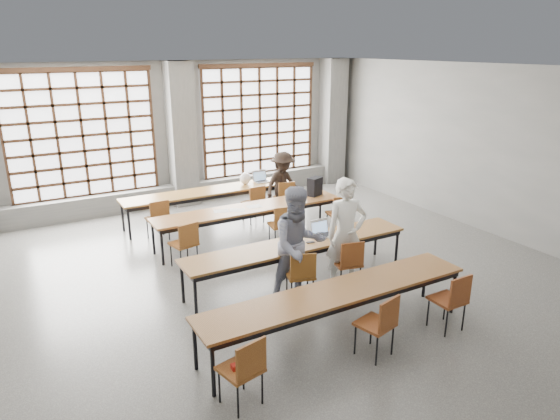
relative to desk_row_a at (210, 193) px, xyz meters
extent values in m
plane|color=#4E4E4B|center=(-0.08, -3.66, -0.66)|extent=(11.00, 11.00, 0.00)
plane|color=silver|center=(-0.08, -3.66, 2.84)|extent=(11.00, 11.00, 0.00)
plane|color=slate|center=(-0.08, 1.84, 1.09)|extent=(10.00, 0.00, 10.00)
plane|color=slate|center=(4.92, -3.66, 1.09)|extent=(0.00, 11.00, 11.00)
cube|color=#565654|center=(-0.08, 1.56, 1.09)|extent=(0.60, 0.55, 3.50)
cube|color=#565654|center=(4.42, 1.56, 1.09)|extent=(0.60, 0.55, 3.50)
cube|color=white|center=(-2.33, 1.82, 1.24)|extent=(3.20, 0.02, 2.80)
cube|color=black|center=(-2.33, 1.74, 1.24)|extent=(3.20, 0.05, 2.80)
cube|color=black|center=(-2.33, 1.74, -0.21)|extent=(3.32, 0.07, 0.10)
cube|color=black|center=(-2.33, 1.74, 2.69)|extent=(3.32, 0.07, 0.10)
cube|color=white|center=(2.17, 1.82, 1.24)|extent=(3.20, 0.02, 2.80)
cube|color=black|center=(2.17, 1.74, 1.24)|extent=(3.20, 0.05, 2.80)
cube|color=black|center=(2.17, 1.74, -0.21)|extent=(3.32, 0.07, 0.10)
cube|color=black|center=(2.17, 1.74, 2.69)|extent=(3.32, 0.07, 0.10)
cube|color=#565654|center=(-0.08, 1.64, -0.41)|extent=(9.80, 0.35, 0.50)
cube|color=brown|center=(0.00, 0.00, 0.05)|extent=(4.00, 0.70, 0.04)
cube|color=black|center=(0.00, 0.00, -0.01)|extent=(3.90, 0.64, 0.08)
cylinder|color=black|center=(-1.92, -0.29, -0.32)|extent=(0.05, 0.05, 0.69)
cylinder|color=black|center=(-1.92, 0.29, -0.32)|extent=(0.05, 0.05, 0.69)
cylinder|color=black|center=(1.92, -0.29, -0.32)|extent=(0.05, 0.05, 0.69)
cylinder|color=black|center=(1.92, 0.29, -0.32)|extent=(0.05, 0.05, 0.69)
cube|color=brown|center=(0.22, -1.56, 0.05)|extent=(4.00, 0.70, 0.04)
cube|color=black|center=(0.22, -1.56, -0.01)|extent=(3.90, 0.64, 0.08)
cylinder|color=black|center=(-1.70, -1.85, -0.32)|extent=(0.05, 0.05, 0.69)
cylinder|color=black|center=(-1.70, -1.27, -0.32)|extent=(0.05, 0.05, 0.69)
cylinder|color=black|center=(2.14, -1.85, -0.32)|extent=(0.05, 0.05, 0.69)
cylinder|color=black|center=(2.14, -1.27, -0.32)|extent=(0.05, 0.05, 0.69)
cube|color=brown|center=(0.08, -3.67, 0.05)|extent=(4.00, 0.70, 0.04)
cube|color=black|center=(0.08, -3.67, -0.01)|extent=(3.90, 0.64, 0.08)
cylinder|color=black|center=(-1.84, -3.96, -0.32)|extent=(0.05, 0.05, 0.69)
cylinder|color=black|center=(-1.84, -3.38, -0.32)|extent=(0.05, 0.05, 0.69)
cylinder|color=black|center=(2.00, -3.96, -0.32)|extent=(0.05, 0.05, 0.69)
cylinder|color=black|center=(2.00, -3.38, -0.32)|extent=(0.05, 0.05, 0.69)
cube|color=brown|center=(-0.34, -5.38, 0.05)|extent=(4.00, 0.70, 0.04)
cube|color=black|center=(-0.34, -5.38, -0.01)|extent=(3.90, 0.64, 0.08)
cylinder|color=black|center=(-2.26, -5.67, -0.32)|extent=(0.05, 0.05, 0.69)
cylinder|color=black|center=(-2.26, -5.09, -0.32)|extent=(0.05, 0.05, 0.69)
cylinder|color=black|center=(1.58, -5.67, -0.32)|extent=(0.05, 0.05, 0.69)
cylinder|color=black|center=(1.58, -5.09, -0.32)|extent=(0.05, 0.05, 0.69)
cube|color=brown|center=(-1.40, -0.55, -0.21)|extent=(0.44, 0.44, 0.04)
cube|color=brown|center=(-1.39, -0.75, 0.02)|extent=(0.40, 0.05, 0.40)
cylinder|color=black|center=(-1.40, -0.55, -0.44)|extent=(0.02, 0.02, 0.45)
cube|color=brown|center=(0.80, -0.55, -0.21)|extent=(0.45, 0.45, 0.04)
cube|color=brown|center=(0.82, -0.75, 0.02)|extent=(0.40, 0.06, 0.40)
cylinder|color=black|center=(0.80, -0.55, -0.44)|extent=(0.02, 0.02, 0.45)
cube|color=brown|center=(1.60, -0.55, -0.21)|extent=(0.49, 0.49, 0.04)
cube|color=brown|center=(1.57, -0.75, 0.02)|extent=(0.40, 0.10, 0.40)
cylinder|color=black|center=(1.60, -0.55, -0.44)|extent=(0.02, 0.02, 0.45)
cube|color=brown|center=(-1.38, -2.11, -0.21)|extent=(0.50, 0.50, 0.04)
cube|color=brown|center=(-1.34, -2.31, 0.02)|extent=(0.40, 0.12, 0.40)
cylinder|color=black|center=(-1.38, -2.11, -0.44)|extent=(0.02, 0.02, 0.45)
cube|color=brown|center=(0.62, -2.11, -0.21)|extent=(0.48, 0.48, 0.04)
cube|color=brown|center=(0.59, -2.31, 0.02)|extent=(0.40, 0.09, 0.40)
cylinder|color=black|center=(0.62, -2.11, -0.44)|extent=(0.02, 0.02, 0.45)
cube|color=brown|center=(2.02, -2.11, -0.21)|extent=(0.50, 0.50, 0.04)
cube|color=brown|center=(1.98, -2.31, 0.02)|extent=(0.40, 0.11, 0.40)
cylinder|color=black|center=(2.02, -2.11, -0.44)|extent=(0.02, 0.02, 0.45)
cube|color=brown|center=(-0.22, -4.22, -0.21)|extent=(0.53, 0.53, 0.04)
cube|color=brown|center=(-0.28, -4.41, 0.02)|extent=(0.39, 0.15, 0.40)
cylinder|color=black|center=(-0.22, -4.22, -0.44)|extent=(0.02, 0.02, 0.45)
cube|color=brown|center=(0.68, -4.22, -0.21)|extent=(0.50, 0.50, 0.04)
cube|color=brown|center=(0.64, -4.42, 0.02)|extent=(0.40, 0.11, 0.40)
cylinder|color=black|center=(0.68, -4.22, -0.44)|extent=(0.02, 0.02, 0.45)
cube|color=brown|center=(-2.04, -5.93, -0.21)|extent=(0.50, 0.50, 0.04)
cube|color=brown|center=(-2.00, -6.12, 0.02)|extent=(0.40, 0.12, 0.40)
cylinder|color=black|center=(-2.04, -5.93, -0.44)|extent=(0.02, 0.02, 0.45)
cube|color=brown|center=(-0.14, -5.93, -0.21)|extent=(0.51, 0.51, 0.04)
cube|color=brown|center=(-0.10, -6.12, 0.02)|extent=(0.40, 0.13, 0.40)
cylinder|color=black|center=(-0.14, -5.93, -0.44)|extent=(0.02, 0.02, 0.45)
cube|color=brown|center=(1.16, -5.93, -0.21)|extent=(0.42, 0.42, 0.04)
cube|color=brown|center=(1.16, -6.13, 0.02)|extent=(0.40, 0.03, 0.40)
cylinder|color=black|center=(1.16, -5.93, -0.44)|extent=(0.02, 0.02, 0.45)
imported|color=white|center=(0.68, -4.17, 0.27)|extent=(0.77, 0.60, 1.86)
imported|color=#19214B|center=(-0.22, -4.17, 0.26)|extent=(0.99, 0.82, 1.85)
imported|color=black|center=(1.60, -0.50, 0.10)|extent=(1.10, 0.79, 1.53)
cube|color=#AFB0B4|center=(0.63, -3.62, 0.08)|extent=(0.37, 0.27, 0.02)
cube|color=black|center=(0.63, -3.63, 0.09)|extent=(0.30, 0.19, 0.00)
cube|color=#AFB0B4|center=(0.63, -3.48, 0.20)|extent=(0.36, 0.08, 0.26)
cube|color=#93BFFE|center=(0.63, -3.50, 0.17)|extent=(0.31, 0.06, 0.21)
cube|color=#AEAEB3|center=(1.35, 0.05, 0.08)|extent=(0.37, 0.27, 0.02)
cube|color=black|center=(1.35, 0.04, 0.09)|extent=(0.30, 0.19, 0.00)
cube|color=#AEAEB3|center=(1.35, 0.19, 0.20)|extent=(0.36, 0.08, 0.26)
cube|color=#88B6EC|center=(1.35, 0.18, 0.17)|extent=(0.31, 0.06, 0.21)
ellipsoid|color=white|center=(1.03, -3.69, 0.08)|extent=(0.11, 0.09, 0.04)
cube|color=#318B2D|center=(0.03, -3.59, 0.11)|extent=(0.27, 0.16, 0.09)
cube|color=black|center=(0.26, -3.77, 0.07)|extent=(0.14, 0.08, 0.01)
cube|color=silver|center=(-0.38, -1.51, 0.07)|extent=(0.34, 0.28, 0.00)
cube|color=white|center=(-0.08, -1.61, 0.07)|extent=(0.36, 0.34, 0.00)
cube|color=white|center=(0.32, -1.56, 0.07)|extent=(0.31, 0.23, 0.00)
cube|color=black|center=(1.82, -1.51, 0.27)|extent=(0.37, 0.30, 0.40)
ellipsoid|color=white|center=(0.90, 0.05, 0.21)|extent=(0.31, 0.28, 0.29)
cube|color=#A71E14|center=(-2.04, -5.93, -0.16)|extent=(0.20, 0.08, 0.06)
camera|label=1|loc=(-3.95, -10.20, 3.18)|focal=32.00mm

